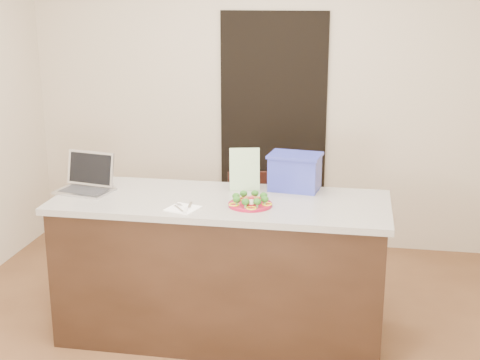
% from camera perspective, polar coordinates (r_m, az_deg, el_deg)
% --- Properties ---
extents(ground, '(4.00, 4.00, 0.00)m').
position_cam_1_polar(ground, '(4.25, -2.29, -14.57)').
color(ground, brown).
rests_on(ground, ground).
extents(room_shell, '(4.00, 4.00, 4.00)m').
position_cam_1_polar(room_shell, '(3.71, -2.57, 7.57)').
color(room_shell, white).
rests_on(room_shell, ground).
extents(doorway, '(0.90, 0.02, 2.00)m').
position_cam_1_polar(doorway, '(5.72, 2.82, 4.20)').
color(doorway, black).
rests_on(doorway, ground).
extents(island, '(2.06, 0.76, 0.92)m').
position_cam_1_polar(island, '(4.26, -1.64, -7.53)').
color(island, black).
rests_on(island, ground).
extents(plate, '(0.26, 0.26, 0.02)m').
position_cam_1_polar(plate, '(3.97, 0.88, -2.08)').
color(plate, maroon).
rests_on(plate, island).
extents(meatballs, '(0.10, 0.11, 0.04)m').
position_cam_1_polar(meatballs, '(3.97, 0.84, -1.73)').
color(meatballs, brown).
rests_on(meatballs, plate).
extents(broccoli, '(0.22, 0.22, 0.04)m').
position_cam_1_polar(broccoli, '(3.96, 0.88, -1.51)').
color(broccoli, '#1B4C14').
rests_on(broccoli, plate).
extents(pepper_rings, '(0.25, 0.26, 0.01)m').
position_cam_1_polar(pepper_rings, '(3.97, 0.88, -1.95)').
color(pepper_rings, yellow).
rests_on(pepper_rings, plate).
extents(napkin, '(0.21, 0.21, 0.01)m').
position_cam_1_polar(napkin, '(3.93, -4.90, -2.44)').
color(napkin, white).
rests_on(napkin, island).
extents(fork, '(0.09, 0.16, 0.00)m').
position_cam_1_polar(fork, '(3.94, -5.14, -2.28)').
color(fork, silver).
rests_on(fork, napkin).
extents(knife, '(0.03, 0.21, 0.01)m').
position_cam_1_polar(knife, '(3.90, -4.54, -2.45)').
color(knife, silver).
rests_on(knife, napkin).
extents(yogurt_bottle, '(0.03, 0.03, 0.07)m').
position_cam_1_polar(yogurt_bottle, '(3.91, 0.98, -2.07)').
color(yogurt_bottle, silver).
rests_on(yogurt_bottle, island).
extents(laptop, '(0.37, 0.32, 0.24)m').
position_cam_1_polar(laptop, '(4.39, -12.90, -0.01)').
color(laptop, '#AFB0B4').
rests_on(laptop, island).
extents(leaflet, '(0.20, 0.08, 0.27)m').
position_cam_1_polar(leaflet, '(4.25, 0.40, 0.91)').
color(leaflet, white).
rests_on(leaflet, island).
extents(blue_box, '(0.36, 0.28, 0.23)m').
position_cam_1_polar(blue_box, '(4.28, 4.71, 0.72)').
color(blue_box, '#2E36A6').
rests_on(blue_box, island).
extents(chair, '(0.46, 0.46, 0.84)m').
position_cam_1_polar(chair, '(5.05, 0.88, -3.54)').
color(chair, black).
rests_on(chair, ground).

